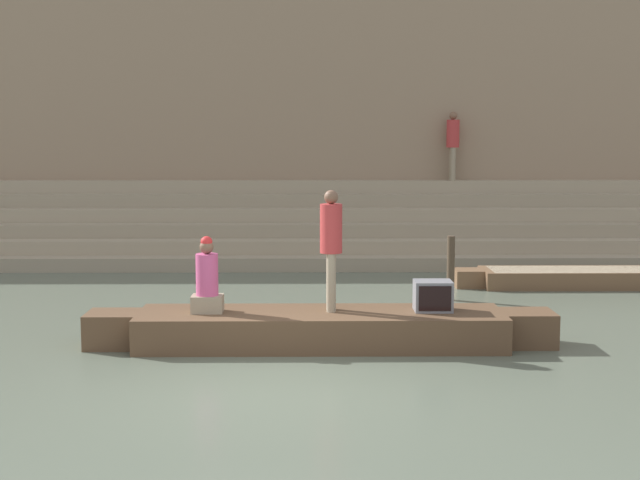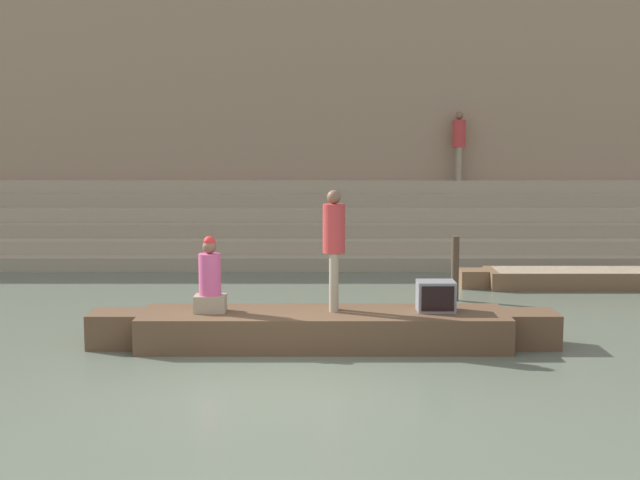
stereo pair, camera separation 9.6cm
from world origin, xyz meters
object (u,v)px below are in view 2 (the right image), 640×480
at_px(rowboat_main, 320,328).
at_px(mooring_post, 452,268).
at_px(person_on_steps, 455,141).
at_px(person_standing, 331,241).
at_px(moored_boat_shore, 582,278).
at_px(tv_set, 433,296).
at_px(person_rowing, 207,281).

xyz_separation_m(rowboat_main, mooring_post, (2.43, 3.49, 0.33)).
distance_m(rowboat_main, person_on_steps, 10.82).
bearing_deg(person_standing, moored_boat_shore, 32.19).
height_order(tv_set, moored_boat_shore, tv_set).
bearing_deg(person_rowing, mooring_post, 36.38).
xyz_separation_m(rowboat_main, person_on_steps, (3.45, 9.92, 2.60)).
height_order(person_standing, moored_boat_shore, person_standing).
relative_size(rowboat_main, mooring_post, 5.66).
distance_m(rowboat_main, person_rowing, 1.77).
height_order(person_standing, mooring_post, person_standing).
distance_m(person_standing, person_rowing, 1.87).
bearing_deg(rowboat_main, person_on_steps, 69.15).
distance_m(rowboat_main, mooring_post, 4.27).
relative_size(person_rowing, moored_boat_shore, 0.22).
bearing_deg(person_standing, rowboat_main, -161.83).
bearing_deg(person_on_steps, tv_set, 3.61).
height_order(person_standing, tv_set, person_standing).
distance_m(person_standing, mooring_post, 4.20).
relative_size(moored_boat_shore, person_on_steps, 2.91).
distance_m(rowboat_main, moored_boat_shore, 7.20).
bearing_deg(person_on_steps, person_standing, -4.48).
height_order(moored_boat_shore, mooring_post, mooring_post).
relative_size(person_standing, person_on_steps, 1.02).
height_order(rowboat_main, person_standing, person_standing).
xyz_separation_m(person_standing, person_on_steps, (3.30, 9.83, 1.34)).
xyz_separation_m(rowboat_main, person_rowing, (-1.63, -0.01, 0.69)).
bearing_deg(person_rowing, tv_set, -3.19).
distance_m(person_standing, person_on_steps, 10.46).
height_order(rowboat_main, tv_set, tv_set).
height_order(person_rowing, mooring_post, person_rowing).
height_order(rowboat_main, mooring_post, mooring_post).
bearing_deg(tv_set, mooring_post, 73.86).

